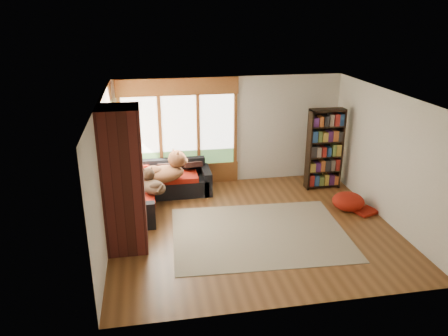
{
  "coord_description": "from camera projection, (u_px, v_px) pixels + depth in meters",
  "views": [
    {
      "loc": [
        -1.91,
        -7.52,
        4.14
      ],
      "look_at": [
        -0.41,
        0.89,
        0.95
      ],
      "focal_mm": 35.0,
      "sensor_mm": 36.0,
      "label": 1
    }
  ],
  "objects": [
    {
      "name": "sectional_sofa",
      "position": [
        150.0,
        187.0,
        9.83
      ],
      "size": [
        2.2,
        2.2,
        0.8
      ],
      "rotation": [
        0.0,
        0.0,
        0.0
      ],
      "color": "black",
      "rests_on": "ground"
    },
    {
      "name": "wall_right",
      "position": [
        388.0,
        157.0,
        8.69
      ],
      "size": [
        0.04,
        5.0,
        2.6
      ],
      "primitive_type": "cube",
      "color": "silver",
      "rests_on": "ground"
    },
    {
      "name": "area_rug",
      "position": [
        259.0,
        233.0,
        8.43
      ],
      "size": [
        3.44,
        2.7,
        0.01
      ],
      "primitive_type": "cube",
      "rotation": [
        0.0,
        0.0,
        -0.05
      ],
      "color": "beige",
      "rests_on": "ground"
    },
    {
      "name": "windows_left",
      "position": [
        110.0,
        151.0,
        8.88
      ],
      "size": [
        0.1,
        2.62,
        1.9
      ],
      "color": "brown",
      "rests_on": "wall_left"
    },
    {
      "name": "roller_blind",
      "position": [
        112.0,
        122.0,
        9.51
      ],
      "size": [
        0.03,
        0.72,
        0.9
      ],
      "primitive_type": "cube",
      "color": "#819C64",
      "rests_on": "wall_left"
    },
    {
      "name": "brick_chimney",
      "position": [
        123.0,
        181.0,
        7.52
      ],
      "size": [
        0.7,
        0.7,
        2.6
      ],
      "primitive_type": "cube",
      "color": "#471914",
      "rests_on": "ground"
    },
    {
      "name": "wall_front",
      "position": [
        297.0,
        228.0,
        5.94
      ],
      "size": [
        5.5,
        0.04,
        2.6
      ],
      "primitive_type": "cube",
      "color": "silver",
      "rests_on": "ground"
    },
    {
      "name": "wall_back",
      "position": [
        229.0,
        131.0,
        10.55
      ],
      "size": [
        5.5,
        0.04,
        2.6
      ],
      "primitive_type": "cube",
      "color": "silver",
      "rests_on": "ground"
    },
    {
      "name": "dog_tan",
      "position": [
        166.0,
        167.0,
        9.56
      ],
      "size": [
        1.17,
        0.96,
        0.58
      ],
      "rotation": [
        0.0,
        0.0,
        0.38
      ],
      "color": "brown",
      "rests_on": "sectional_sofa"
    },
    {
      "name": "dog_brindle",
      "position": [
        152.0,
        181.0,
        9.02
      ],
      "size": [
        0.69,
        0.83,
        0.41
      ],
      "rotation": [
        0.0,
        0.0,
        1.97
      ],
      "color": "black",
      "rests_on": "sectional_sofa"
    },
    {
      "name": "windows_back",
      "position": [
        179.0,
        131.0,
        10.3
      ],
      "size": [
        2.82,
        0.1,
        1.9
      ],
      "color": "brown",
      "rests_on": "wall_back"
    },
    {
      "name": "throw_pillows",
      "position": [
        151.0,
        166.0,
        9.82
      ],
      "size": [
        1.98,
        1.68,
        0.45
      ],
      "color": "black",
      "rests_on": "sectional_sofa"
    },
    {
      "name": "ceiling",
      "position": [
        255.0,
        97.0,
        7.79
      ],
      "size": [
        5.5,
        5.5,
        0.0
      ],
      "primitive_type": "plane",
      "color": "white"
    },
    {
      "name": "pouf",
      "position": [
        348.0,
        201.0,
        9.38
      ],
      "size": [
        0.89,
        0.89,
        0.37
      ],
      "primitive_type": "ellipsoid",
      "rotation": [
        0.0,
        0.0,
        -0.39
      ],
      "color": "#9A1607",
      "rests_on": "area_rug"
    },
    {
      "name": "wall_left",
      "position": [
        104.0,
        175.0,
        7.79
      ],
      "size": [
        0.04,
        5.0,
        2.6
      ],
      "primitive_type": "cube",
      "color": "silver",
      "rests_on": "ground"
    },
    {
      "name": "bookshelf",
      "position": [
        325.0,
        149.0,
        10.27
      ],
      "size": [
        0.83,
        0.28,
        1.93
      ],
      "color": "black",
      "rests_on": "ground"
    },
    {
      "name": "floor",
      "position": [
        252.0,
        227.0,
        8.7
      ],
      "size": [
        5.5,
        5.5,
        0.0
      ],
      "primitive_type": "plane",
      "color": "#593418",
      "rests_on": "ground"
    }
  ]
}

